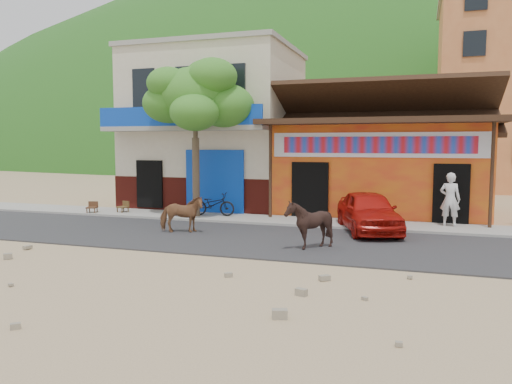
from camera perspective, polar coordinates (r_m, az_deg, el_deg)
ground at (r=12.44m, az=1.06°, el=-7.86°), size 120.00×120.00×0.00m
road at (r=14.79m, az=3.97°, el=-5.65°), size 60.00×5.00×0.04m
sidewalk at (r=18.14m, az=6.74°, el=-3.48°), size 60.00×2.00×0.12m
dance_club at (r=21.64m, az=14.16°, el=2.47°), size 8.00×6.00×3.60m
cafe_building at (r=23.41m, az=-4.51°, el=7.00°), size 7.00×6.00×7.00m
hillside at (r=82.14m, az=16.14°, el=11.64°), size 100.00×40.00×24.00m
tree at (r=19.20m, az=-6.93°, el=6.18°), size 3.00×3.00×6.00m
cow_tan at (r=16.19m, az=-8.52°, el=-2.53°), size 1.54×1.10×1.19m
cow_dark at (r=13.62m, az=6.09°, el=-3.68°), size 1.30×1.18×1.34m
red_car at (r=16.58m, az=12.72°, el=-2.17°), size 2.76×4.20×1.33m
scooter at (r=19.31m, az=-4.92°, el=-1.39°), size 1.75×0.72×0.90m
pedestrian at (r=18.00m, az=21.30°, el=-0.78°), size 0.74×0.56×1.81m
cafe_chair_left at (r=20.99m, az=-15.00°, el=-1.11°), size 0.49×0.49×0.83m
cafe_chair_right at (r=21.18m, az=-18.26°, el=-1.13°), size 0.49×0.49×0.83m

